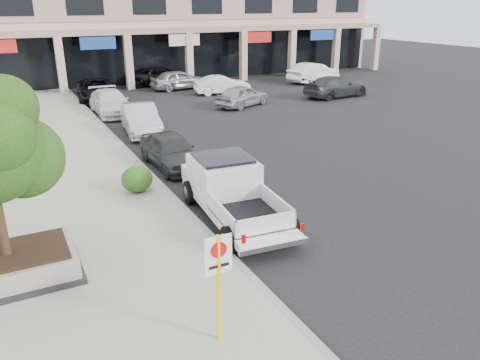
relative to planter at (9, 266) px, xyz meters
name	(u,v)px	position (x,y,z in m)	size (l,w,h in m)	color
ground	(280,246)	(6.76, -1.40, -0.48)	(120.00, 120.00, 0.00)	black
sidewalk	(46,203)	(1.26, 4.60, -0.40)	(8.00, 52.00, 0.15)	gray
curb	(159,184)	(5.21, 4.60, -0.40)	(0.20, 52.00, 0.15)	gray
strip_mall	(161,22)	(14.76, 32.53, 4.27)	(40.55, 12.43, 9.50)	#D1A693
planter	(9,266)	(0.00, 0.00, 0.00)	(3.20, 2.20, 0.68)	black
no_parking_sign	(219,275)	(3.56, -4.30, 1.16)	(0.55, 0.09, 2.30)	yellow
hedge	(137,179)	(4.26, 4.06, 0.14)	(1.10, 0.99, 0.94)	#164112
pickup_truck	(235,193)	(6.41, 0.71, 0.42)	(2.11, 5.71, 1.80)	white
curb_car_a	(171,150)	(6.37, 6.49, 0.23)	(1.66, 4.13, 1.41)	#292C2E
curb_car_b	(141,119)	(6.74, 12.24, 0.28)	(1.60, 4.59, 1.51)	#AFB2B8
curb_car_c	(111,102)	(6.40, 17.54, 0.24)	(2.00, 4.92, 1.43)	silver
curb_car_d	(96,90)	(6.47, 22.45, 0.25)	(2.42, 5.25, 1.46)	black
lot_car_a	(242,96)	(14.57, 15.88, 0.22)	(1.65, 4.09, 1.39)	#979A9E
lot_car_b	(222,85)	(15.30, 20.51, 0.20)	(1.43, 4.09, 1.35)	white
lot_car_c	(336,87)	(22.09, 15.70, 0.26)	(2.06, 5.08, 1.47)	#2A2C2F
lot_car_d	(162,76)	(12.53, 26.21, 0.28)	(2.50, 5.42, 1.51)	black
lot_car_e	(179,80)	(13.13, 23.88, 0.28)	(1.78, 4.42, 1.51)	#95979C
lot_car_f	(313,73)	(24.57, 21.91, 0.34)	(1.72, 4.94, 1.63)	white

